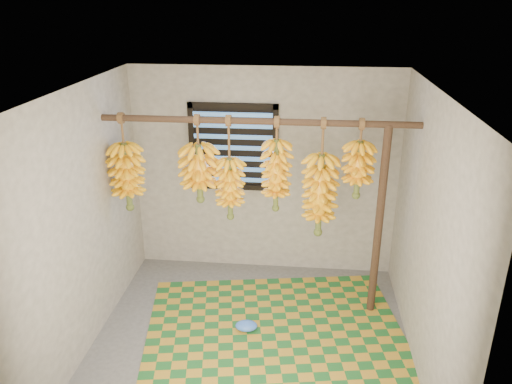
# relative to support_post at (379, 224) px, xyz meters

# --- Properties ---
(floor) EXTENTS (3.00, 3.00, 0.01)m
(floor) POSITION_rel_support_post_xyz_m (-1.20, -0.70, -1.00)
(floor) COLOR #535353
(floor) RESTS_ON ground
(ceiling) EXTENTS (3.00, 3.00, 0.01)m
(ceiling) POSITION_rel_support_post_xyz_m (-1.20, -0.70, 1.40)
(ceiling) COLOR silver
(ceiling) RESTS_ON wall_back
(wall_back) EXTENTS (3.00, 0.01, 2.40)m
(wall_back) POSITION_rel_support_post_xyz_m (-1.20, 0.80, 0.20)
(wall_back) COLOR slate
(wall_back) RESTS_ON floor
(wall_left) EXTENTS (0.01, 3.00, 2.40)m
(wall_left) POSITION_rel_support_post_xyz_m (-2.71, -0.70, 0.20)
(wall_left) COLOR slate
(wall_left) RESTS_ON floor
(wall_right) EXTENTS (0.01, 3.00, 2.40)m
(wall_right) POSITION_rel_support_post_xyz_m (0.30, -0.70, 0.20)
(wall_right) COLOR slate
(wall_right) RESTS_ON floor
(window) EXTENTS (1.00, 0.04, 1.00)m
(window) POSITION_rel_support_post_xyz_m (-1.55, 0.78, 0.50)
(window) COLOR black
(window) RESTS_ON wall_back
(hanging_pole) EXTENTS (3.00, 0.06, 0.06)m
(hanging_pole) POSITION_rel_support_post_xyz_m (-1.20, 0.00, 1.00)
(hanging_pole) COLOR #483120
(hanging_pole) RESTS_ON wall_left
(support_post) EXTENTS (0.08, 0.08, 2.00)m
(support_post) POSITION_rel_support_post_xyz_m (0.00, 0.00, 0.00)
(support_post) COLOR #483120
(support_post) RESTS_ON floor
(woven_mat) EXTENTS (2.80, 2.39, 0.01)m
(woven_mat) POSITION_rel_support_post_xyz_m (-0.97, -0.52, -0.99)
(woven_mat) COLOR #1B5D25
(woven_mat) RESTS_ON floor
(plastic_bag) EXTENTS (0.23, 0.18, 0.09)m
(plastic_bag) POSITION_rel_support_post_xyz_m (-1.26, -0.48, -0.94)
(plastic_bag) COLOR #3C71DF
(plastic_bag) RESTS_ON woven_mat
(banana_bunch_a) EXTENTS (0.33, 0.33, 1.00)m
(banana_bunch_a) POSITION_rel_support_post_xyz_m (-2.51, 0.00, 0.40)
(banana_bunch_a) COLOR brown
(banana_bunch_a) RESTS_ON hanging_pole
(banana_bunch_b) EXTENTS (0.38, 0.38, 0.88)m
(banana_bunch_b) POSITION_rel_support_post_xyz_m (-1.77, 0.00, 0.47)
(banana_bunch_b) COLOR brown
(banana_bunch_b) RESTS_ON hanging_pole
(banana_bunch_c) EXTENTS (0.28, 0.28, 1.06)m
(banana_bunch_c) POSITION_rel_support_post_xyz_m (-1.47, 0.00, 0.32)
(banana_bunch_c) COLOR brown
(banana_bunch_c) RESTS_ON hanging_pole
(banana_bunch_d) EXTENTS (0.30, 0.30, 0.94)m
(banana_bunch_d) POSITION_rel_support_post_xyz_m (-1.02, 0.00, 0.47)
(banana_bunch_d) COLOR brown
(banana_bunch_d) RESTS_ON hanging_pole
(banana_bunch_e) EXTENTS (0.34, 0.34, 1.19)m
(banana_bunch_e) POSITION_rel_support_post_xyz_m (-0.59, -0.00, 0.28)
(banana_bunch_e) COLOR brown
(banana_bunch_e) RESTS_ON hanging_pole
(banana_bunch_f) EXTENTS (0.28, 0.28, 0.78)m
(banana_bunch_f) POSITION_rel_support_post_xyz_m (-0.24, 0.00, 0.56)
(banana_bunch_f) COLOR brown
(banana_bunch_f) RESTS_ON hanging_pole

